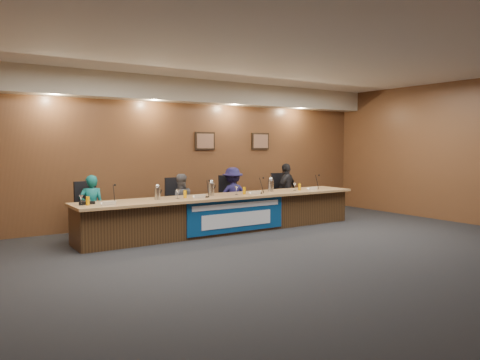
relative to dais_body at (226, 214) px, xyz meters
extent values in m
plane|color=black|center=(0.00, -2.40, -0.35)|extent=(10.00, 10.00, 0.00)
cube|color=silver|center=(0.00, -2.40, 2.85)|extent=(10.00, 8.00, 0.04)
cube|color=brown|center=(0.00, 1.60, 1.25)|extent=(10.00, 0.04, 3.20)
cube|color=brown|center=(5.00, -2.40, 1.25)|extent=(0.04, 8.00, 3.20)
cube|color=beige|center=(0.00, 1.35, 2.60)|extent=(10.00, 0.50, 0.50)
cube|color=#3D2715|center=(0.00, 0.00, 0.00)|extent=(6.00, 0.80, 0.70)
cube|color=#A37A4D|center=(0.00, -0.05, 0.38)|extent=(6.10, 0.95, 0.05)
cube|color=navy|center=(0.00, -0.41, 0.03)|extent=(2.20, 0.02, 0.65)
cube|color=silver|center=(0.00, -0.43, 0.23)|extent=(2.00, 0.01, 0.10)
cube|color=silver|center=(0.00, -0.43, -0.05)|extent=(1.60, 0.01, 0.28)
cube|color=black|center=(0.40, 1.57, 1.50)|extent=(0.52, 0.04, 0.42)
cube|color=black|center=(2.00, 1.57, 1.50)|extent=(0.52, 0.04, 0.42)
imported|color=#0D5958|center=(-2.52, 0.64, 0.26)|extent=(0.50, 0.38, 1.21)
imported|color=#555459|center=(-0.71, 0.64, 0.23)|extent=(0.67, 0.59, 1.17)
imported|color=#16133D|center=(0.57, 0.64, 0.28)|extent=(0.90, 0.64, 1.27)
imported|color=black|center=(2.11, 0.64, 0.31)|extent=(0.84, 0.59, 1.32)
cube|color=black|center=(-2.52, 0.74, 0.13)|extent=(0.53, 0.53, 0.08)
cube|color=black|center=(-0.71, 0.74, 0.13)|extent=(0.54, 0.54, 0.08)
cube|color=black|center=(0.57, 0.74, 0.13)|extent=(0.60, 0.60, 0.08)
cube|color=black|center=(2.11, 0.74, 0.13)|extent=(0.51, 0.51, 0.08)
cube|color=white|center=(-2.51, -0.33, 0.45)|extent=(0.24, 0.08, 0.10)
cylinder|color=black|center=(-2.37, -0.13, 0.41)|extent=(0.07, 0.07, 0.02)
cylinder|color=orange|center=(-2.80, -0.13, 0.47)|extent=(0.06, 0.06, 0.15)
cylinder|color=silver|center=(-2.90, -0.10, 0.49)|extent=(0.08, 0.08, 0.18)
cube|color=white|center=(-0.74, -0.27, 0.45)|extent=(0.24, 0.08, 0.10)
cylinder|color=black|center=(-0.55, -0.19, 0.41)|extent=(0.07, 0.07, 0.02)
cylinder|color=orange|center=(-0.96, -0.07, 0.47)|extent=(0.06, 0.06, 0.15)
cylinder|color=silver|center=(-1.13, -0.10, 0.49)|extent=(0.08, 0.08, 0.18)
cube|color=white|center=(0.54, -0.29, 0.45)|extent=(0.24, 0.08, 0.10)
cylinder|color=black|center=(0.74, -0.17, 0.41)|extent=(0.07, 0.07, 0.02)
cylinder|color=orange|center=(0.36, -0.13, 0.47)|extent=(0.06, 0.06, 0.15)
cylinder|color=silver|center=(0.17, -0.13, 0.49)|extent=(0.08, 0.08, 0.18)
cube|color=white|center=(2.13, -0.27, 0.45)|extent=(0.24, 0.08, 0.10)
cylinder|color=black|center=(2.30, -0.17, 0.41)|extent=(0.07, 0.07, 0.02)
cylinder|color=orange|center=(1.86, -0.11, 0.47)|extent=(0.06, 0.06, 0.15)
cylinder|color=silver|center=(1.72, -0.11, 0.49)|extent=(0.08, 0.08, 0.18)
cylinder|color=silver|center=(-1.50, -0.02, 0.52)|extent=(0.11, 0.11, 0.23)
cylinder|color=silver|center=(-0.33, 0.01, 0.53)|extent=(0.12, 0.12, 0.26)
cylinder|color=silver|center=(1.14, 0.00, 0.53)|extent=(0.12, 0.12, 0.25)
cylinder|color=black|center=(-2.79, 0.05, 0.43)|extent=(0.32, 0.32, 0.05)
camera|label=1|loc=(-4.97, -8.01, 1.41)|focal=35.00mm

